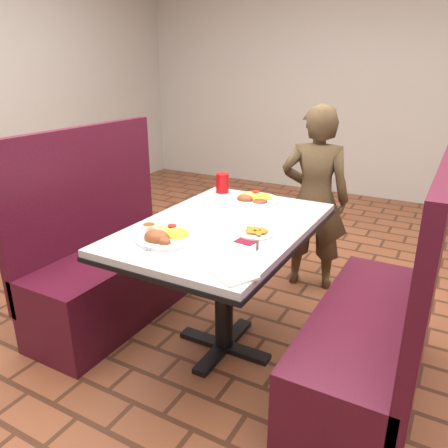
{
  "coord_description": "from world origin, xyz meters",
  "views": [
    {
      "loc": [
        1.01,
        -1.82,
        1.51
      ],
      "look_at": [
        0.0,
        0.0,
        0.75
      ],
      "focal_mm": 35.0,
      "sensor_mm": 36.0,
      "label": 1
    }
  ],
  "objects_px": {
    "booth_bench_right": "(376,339)",
    "dining_table": "(224,241)",
    "near_dinner_plate": "(165,233)",
    "plantain_plate": "(255,232)",
    "far_dinner_plate": "(254,197)",
    "booth_bench_left": "(113,266)",
    "diner_person": "(315,199)",
    "red_tumbler": "(222,183)"
  },
  "relations": [
    {
      "from": "booth_bench_right",
      "to": "dining_table",
      "type": "bearing_deg",
      "value": 180.0
    },
    {
      "from": "near_dinner_plate",
      "to": "plantain_plate",
      "type": "xyz_separation_m",
      "value": [
        0.34,
        0.26,
        -0.02
      ]
    },
    {
      "from": "booth_bench_right",
      "to": "far_dinner_plate",
      "type": "xyz_separation_m",
      "value": [
        -0.83,
        0.43,
        0.45
      ]
    },
    {
      "from": "booth_bench_right",
      "to": "far_dinner_plate",
      "type": "height_order",
      "value": "booth_bench_right"
    },
    {
      "from": "far_dinner_plate",
      "to": "plantain_plate",
      "type": "bearing_deg",
      "value": -64.09
    },
    {
      "from": "near_dinner_plate",
      "to": "far_dinner_plate",
      "type": "relative_size",
      "value": 0.99
    },
    {
      "from": "booth_bench_right",
      "to": "booth_bench_left",
      "type": "bearing_deg",
      "value": 180.0
    },
    {
      "from": "diner_person",
      "to": "dining_table",
      "type": "bearing_deg",
      "value": 68.86
    },
    {
      "from": "booth_bench_left",
      "to": "plantain_plate",
      "type": "bearing_deg",
      "value": -3.19
    },
    {
      "from": "diner_person",
      "to": "plantain_plate",
      "type": "xyz_separation_m",
      "value": [
        0.04,
        -1.05,
        0.12
      ]
    },
    {
      "from": "dining_table",
      "to": "plantain_plate",
      "type": "bearing_deg",
      "value": -15.41
    },
    {
      "from": "far_dinner_plate",
      "to": "booth_bench_left",
      "type": "bearing_deg",
      "value": -150.57
    },
    {
      "from": "diner_person",
      "to": "near_dinner_plate",
      "type": "distance_m",
      "value": 1.35
    },
    {
      "from": "booth_bench_right",
      "to": "plantain_plate",
      "type": "height_order",
      "value": "booth_bench_right"
    },
    {
      "from": "dining_table",
      "to": "far_dinner_plate",
      "type": "distance_m",
      "value": 0.45
    },
    {
      "from": "dining_table",
      "to": "red_tumbler",
      "type": "distance_m",
      "value": 0.61
    },
    {
      "from": "red_tumbler",
      "to": "booth_bench_right",
      "type": "bearing_deg",
      "value": -24.97
    },
    {
      "from": "booth_bench_right",
      "to": "near_dinner_plate",
      "type": "xyz_separation_m",
      "value": [
        -0.94,
        -0.31,
        0.45
      ]
    },
    {
      "from": "diner_person",
      "to": "far_dinner_plate",
      "type": "bearing_deg",
      "value": 58.77
    },
    {
      "from": "dining_table",
      "to": "near_dinner_plate",
      "type": "height_order",
      "value": "near_dinner_plate"
    },
    {
      "from": "dining_table",
      "to": "plantain_plate",
      "type": "distance_m",
      "value": 0.24
    },
    {
      "from": "diner_person",
      "to": "far_dinner_plate",
      "type": "height_order",
      "value": "diner_person"
    },
    {
      "from": "booth_bench_right",
      "to": "plantain_plate",
      "type": "xyz_separation_m",
      "value": [
        -0.6,
        -0.06,
        0.43
      ]
    },
    {
      "from": "dining_table",
      "to": "booth_bench_left",
      "type": "distance_m",
      "value": 0.86
    },
    {
      "from": "red_tumbler",
      "to": "diner_person",
      "type": "bearing_deg",
      "value": 46.57
    },
    {
      "from": "diner_person",
      "to": "red_tumbler",
      "type": "xyz_separation_m",
      "value": [
        -0.46,
        -0.48,
        0.17
      ]
    },
    {
      "from": "diner_person",
      "to": "red_tumbler",
      "type": "bearing_deg",
      "value": 34.78
    },
    {
      "from": "far_dinner_plate",
      "to": "plantain_plate",
      "type": "height_order",
      "value": "far_dinner_plate"
    },
    {
      "from": "dining_table",
      "to": "diner_person",
      "type": "relative_size",
      "value": 0.94
    },
    {
      "from": "red_tumbler",
      "to": "booth_bench_left",
      "type": "bearing_deg",
      "value": -134.81
    },
    {
      "from": "red_tumbler",
      "to": "far_dinner_plate",
      "type": "bearing_deg",
      "value": -16.59
    },
    {
      "from": "far_dinner_plate",
      "to": "plantain_plate",
      "type": "relative_size",
      "value": 1.7
    },
    {
      "from": "plantain_plate",
      "to": "diner_person",
      "type": "bearing_deg",
      "value": 92.13
    },
    {
      "from": "booth_bench_left",
      "to": "near_dinner_plate",
      "type": "xyz_separation_m",
      "value": [
        0.66,
        -0.31,
        0.45
      ]
    },
    {
      "from": "booth_bench_right",
      "to": "red_tumbler",
      "type": "height_order",
      "value": "booth_bench_right"
    },
    {
      "from": "diner_person",
      "to": "plantain_plate",
      "type": "distance_m",
      "value": 1.05
    },
    {
      "from": "booth_bench_left",
      "to": "dining_table",
      "type": "bearing_deg",
      "value": 0.0
    },
    {
      "from": "dining_table",
      "to": "near_dinner_plate",
      "type": "xyz_separation_m",
      "value": [
        -0.14,
        -0.31,
        0.13
      ]
    },
    {
      "from": "dining_table",
      "to": "diner_person",
      "type": "bearing_deg",
      "value": 80.64
    },
    {
      "from": "plantain_plate",
      "to": "red_tumbler",
      "type": "height_order",
      "value": "red_tumbler"
    },
    {
      "from": "booth_bench_right",
      "to": "red_tumbler",
      "type": "xyz_separation_m",
      "value": [
        -1.09,
        0.51,
        0.48
      ]
    },
    {
      "from": "near_dinner_plate",
      "to": "far_dinner_plate",
      "type": "bearing_deg",
      "value": 82.03
    }
  ]
}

